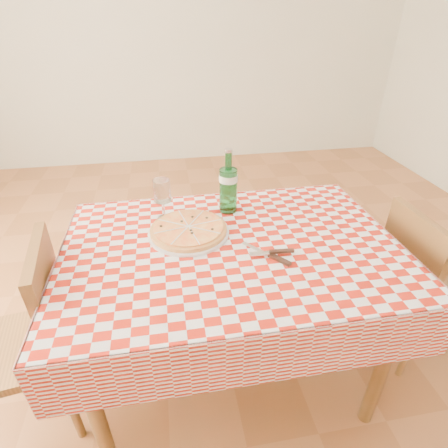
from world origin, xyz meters
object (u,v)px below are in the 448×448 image
at_px(dining_table, 231,265).
at_px(water_bottle, 228,181).
at_px(wine_glass, 163,200).
at_px(chair_far, 33,331).
at_px(pizza_plate, 189,229).
at_px(chair_near, 419,279).

height_order(dining_table, water_bottle, water_bottle).
relative_size(dining_table, water_bottle, 4.12).
relative_size(dining_table, wine_glass, 6.49).
xyz_separation_m(chair_far, pizza_plate, (0.63, 0.16, 0.29)).
distance_m(chair_far, pizza_plate, 0.71).
bearing_deg(pizza_plate, water_bottle, 39.93).
bearing_deg(chair_far, wine_glass, -159.16).
relative_size(chair_near, chair_far, 0.96).
relative_size(chair_far, wine_glass, 4.58).
relative_size(water_bottle, wine_glass, 1.57).
xyz_separation_m(chair_near, pizza_plate, (-1.05, 0.12, 0.31)).
height_order(dining_table, pizza_plate, pizza_plate).
bearing_deg(chair_near, chair_far, -179.82).
bearing_deg(chair_near, pizza_plate, 172.19).
distance_m(chair_near, pizza_plate, 1.10).
height_order(chair_far, wine_glass, wine_glass).
distance_m(chair_near, chair_far, 1.68).
relative_size(chair_far, pizza_plate, 2.57).
bearing_deg(chair_near, wine_glass, 166.11).
distance_m(dining_table, water_bottle, 0.37).
height_order(chair_near, water_bottle, water_bottle).
height_order(chair_far, water_bottle, water_bottle).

